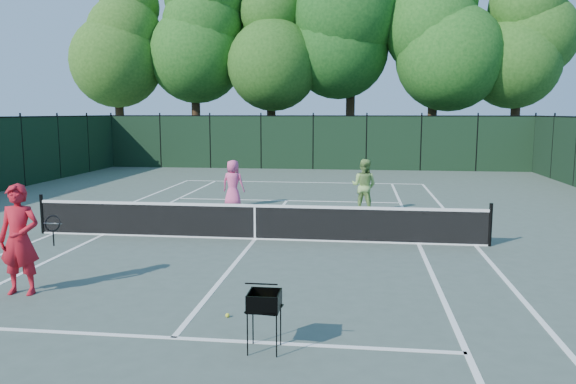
# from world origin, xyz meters

# --- Properties ---
(ground) EXTENTS (90.00, 90.00, 0.00)m
(ground) POSITION_xyz_m (0.00, 0.00, 0.00)
(ground) COLOR #45544A
(ground) RESTS_ON ground
(sideline_doubles_left) EXTENTS (0.10, 23.77, 0.01)m
(sideline_doubles_left) POSITION_xyz_m (-5.49, 0.00, 0.00)
(sideline_doubles_left) COLOR white
(sideline_doubles_left) RESTS_ON ground
(sideline_doubles_right) EXTENTS (0.10, 23.77, 0.01)m
(sideline_doubles_right) POSITION_xyz_m (5.49, 0.00, 0.00)
(sideline_doubles_right) COLOR white
(sideline_doubles_right) RESTS_ON ground
(sideline_singles_left) EXTENTS (0.10, 23.77, 0.01)m
(sideline_singles_left) POSITION_xyz_m (-4.12, 0.00, 0.00)
(sideline_singles_left) COLOR white
(sideline_singles_left) RESTS_ON ground
(sideline_singles_right) EXTENTS (0.10, 23.77, 0.01)m
(sideline_singles_right) POSITION_xyz_m (4.12, 0.00, 0.00)
(sideline_singles_right) COLOR white
(sideline_singles_right) RESTS_ON ground
(baseline_far) EXTENTS (10.97, 0.10, 0.01)m
(baseline_far) POSITION_xyz_m (0.00, 11.88, 0.00)
(baseline_far) COLOR white
(baseline_far) RESTS_ON ground
(service_line_near) EXTENTS (8.23, 0.10, 0.01)m
(service_line_near) POSITION_xyz_m (0.00, -6.40, 0.00)
(service_line_near) COLOR white
(service_line_near) RESTS_ON ground
(service_line_far) EXTENTS (8.23, 0.10, 0.01)m
(service_line_far) POSITION_xyz_m (0.00, 6.40, 0.00)
(service_line_far) COLOR white
(service_line_far) RESTS_ON ground
(center_service_line) EXTENTS (0.10, 12.80, 0.01)m
(center_service_line) POSITION_xyz_m (0.00, 0.00, 0.00)
(center_service_line) COLOR white
(center_service_line) RESTS_ON ground
(tennis_net) EXTENTS (11.69, 0.09, 1.06)m
(tennis_net) POSITION_xyz_m (0.00, 0.00, 0.48)
(tennis_net) COLOR black
(tennis_net) RESTS_ON ground
(fence_far) EXTENTS (24.00, 0.05, 3.00)m
(fence_far) POSITION_xyz_m (0.00, 18.00, 1.50)
(fence_far) COLOR black
(fence_far) RESTS_ON ground
(tree_0) EXTENTS (6.40, 6.40, 13.14)m
(tree_0) POSITION_xyz_m (-13.00, 21.50, 8.16)
(tree_0) COLOR black
(tree_0) RESTS_ON ground
(tree_1) EXTENTS (6.80, 6.80, 13.98)m
(tree_1) POSITION_xyz_m (-8.00, 22.00, 8.69)
(tree_1) COLOR black
(tree_1) RESTS_ON ground
(tree_2) EXTENTS (6.00, 6.00, 12.40)m
(tree_2) POSITION_xyz_m (-3.00, 21.80, 7.73)
(tree_2) COLOR black
(tree_2) RESTS_ON ground
(tree_3) EXTENTS (7.00, 7.00, 14.45)m
(tree_3) POSITION_xyz_m (2.00, 22.30, 9.01)
(tree_3) COLOR black
(tree_3) RESTS_ON ground
(tree_4) EXTENTS (6.20, 6.20, 12.97)m
(tree_4) POSITION_xyz_m (7.00, 21.60, 8.14)
(tree_4) COLOR black
(tree_4) RESTS_ON ground
(tree_5) EXTENTS (5.80, 5.80, 12.23)m
(tree_5) POSITION_xyz_m (12.00, 22.10, 7.71)
(tree_5) COLOR black
(tree_5) RESTS_ON ground
(coach) EXTENTS (0.96, 0.69, 1.99)m
(coach) POSITION_xyz_m (-3.34, -4.80, 1.00)
(coach) COLOR red
(coach) RESTS_ON ground
(player_pink) EXTENTS (0.87, 0.65, 1.61)m
(player_pink) POSITION_xyz_m (-1.68, 4.90, 0.81)
(player_pink) COLOR #EA528E
(player_pink) RESTS_ON ground
(player_green) EXTENTS (1.02, 0.91, 1.74)m
(player_green) POSITION_xyz_m (2.79, 4.30, 0.87)
(player_green) COLOR #87B65B
(player_green) RESTS_ON ground
(ball_hopper) EXTENTS (0.48, 0.48, 0.83)m
(ball_hopper) POSITION_xyz_m (1.38, -6.64, 0.69)
(ball_hopper) COLOR black
(ball_hopper) RESTS_ON ground
(loose_ball_midcourt) EXTENTS (0.07, 0.07, 0.07)m
(loose_ball_midcourt) POSITION_xyz_m (0.58, -5.49, 0.03)
(loose_ball_midcourt) COLOR yellow
(loose_ball_midcourt) RESTS_ON ground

